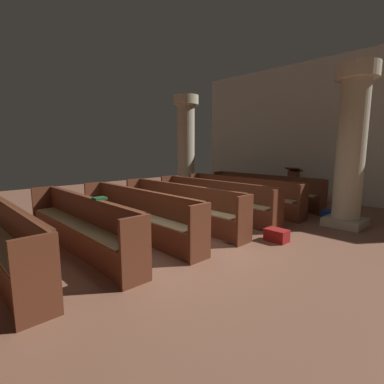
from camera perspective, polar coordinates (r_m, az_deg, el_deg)
The scene contains 15 objects.
ground_plane at distance 5.40m, azimuth -0.48°, elevation -9.83°, with size 19.20×19.20×0.00m, color brown.
back_wall at distance 10.29m, azimuth 25.61°, elevation 10.94°, with size 10.00×0.16×4.50m, color beige.
pew_row_0 at distance 8.97m, azimuth 13.99°, elevation 0.58°, with size 3.65×0.47×0.90m.
pew_row_1 at distance 8.05m, azimuth 9.65°, elevation -0.21°, with size 3.65×0.46×0.90m.
pew_row_2 at distance 7.19m, azimuth 4.25°, elevation -1.20°, with size 3.65×0.47×0.90m.
pew_row_3 at distance 6.42m, azimuth -2.55°, elevation -2.43°, with size 3.65×0.46×0.90m.
pew_row_4 at distance 5.76m, azimuth -11.07°, elevation -3.91°, with size 3.65×0.46×0.90m.
pew_row_5 at distance 5.26m, azimuth -21.53°, elevation -5.60°, with size 3.65×0.47×0.90m.
pew_row_6 at distance 4.97m, azimuth -33.73°, elevation -7.33°, with size 3.65×0.46×0.90m.
pillar_aisle_side at distance 7.07m, azimuth 29.09°, elevation 8.20°, with size 0.84×0.84×3.42m.
pillar_far_side at distance 9.88m, azimuth -1.19°, elevation 9.21°, with size 0.84×0.84×3.42m.
lectern at distance 10.04m, azimuth 19.41°, elevation 1.08°, with size 0.48×0.45×1.08m.
hymn_book at distance 4.86m, azimuth -17.90°, elevation -1.22°, with size 0.17×0.20×0.04m, color #194723.
kneeler_box_blue at distance 7.75m, azimuth 25.82°, elevation -4.10°, with size 0.34×0.31×0.22m, color navy.
kneeler_box_red at distance 5.62m, azimuth 16.47°, elevation -8.24°, with size 0.40×0.27×0.23m, color maroon.
Camera 1 is at (3.74, -3.49, 1.74)m, focal length 26.85 mm.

